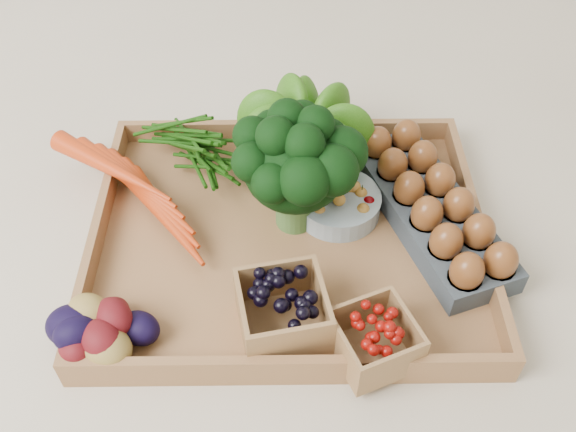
{
  "coord_description": "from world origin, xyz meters",
  "views": [
    {
      "loc": [
        -0.01,
        -0.6,
        0.71
      ],
      "look_at": [
        0.0,
        0.0,
        0.06
      ],
      "focal_mm": 40.0,
      "sensor_mm": 36.0,
      "label": 1
    }
  ],
  "objects_px": {
    "broccoli": "(295,186)",
    "egg_carton": "(430,212)",
    "tray": "(288,241)",
    "cherry_bowl": "(338,204)"
  },
  "relations": [
    {
      "from": "broccoli",
      "to": "cherry_bowl",
      "type": "bearing_deg",
      "value": 16.14
    },
    {
      "from": "tray",
      "to": "broccoli",
      "type": "xyz_separation_m",
      "value": [
        0.01,
        0.03,
        0.08
      ]
    },
    {
      "from": "tray",
      "to": "broccoli",
      "type": "distance_m",
      "value": 0.09
    },
    {
      "from": "cherry_bowl",
      "to": "broccoli",
      "type": "bearing_deg",
      "value": -163.86
    },
    {
      "from": "tray",
      "to": "cherry_bowl",
      "type": "distance_m",
      "value": 0.09
    },
    {
      "from": "tray",
      "to": "egg_carton",
      "type": "height_order",
      "value": "egg_carton"
    },
    {
      "from": "tray",
      "to": "cherry_bowl",
      "type": "height_order",
      "value": "cherry_bowl"
    },
    {
      "from": "tray",
      "to": "cherry_bowl",
      "type": "bearing_deg",
      "value": 34.13
    },
    {
      "from": "broccoli",
      "to": "egg_carton",
      "type": "distance_m",
      "value": 0.2
    },
    {
      "from": "cherry_bowl",
      "to": "egg_carton",
      "type": "distance_m",
      "value": 0.13
    }
  ]
}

